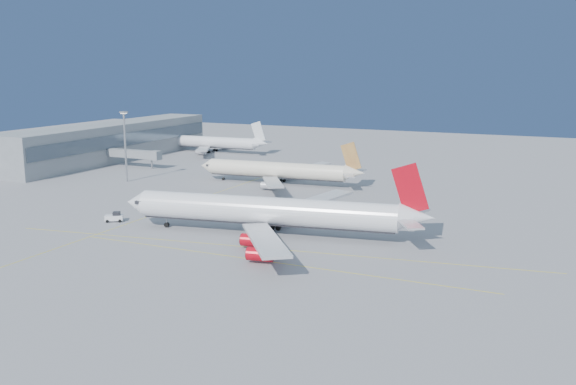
% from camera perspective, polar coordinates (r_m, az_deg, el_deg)
% --- Properties ---
extents(ground, '(500.00, 500.00, 0.00)m').
position_cam_1_polar(ground, '(142.27, -1.15, -4.36)').
color(ground, slate).
rests_on(ground, ground).
extents(terminal, '(18.40, 110.00, 15.00)m').
position_cam_1_polar(terminal, '(273.52, -15.33, 4.39)').
color(terminal, gray).
rests_on(terminal, ground).
extents(jet_bridge, '(23.60, 3.60, 6.90)m').
position_cam_1_polar(jet_bridge, '(250.15, -13.35, 3.34)').
color(jet_bridge, gray).
rests_on(jet_bridge, ground).
extents(taxiway_lines, '(118.86, 140.00, 0.02)m').
position_cam_1_polar(taxiway_lines, '(154.32, -5.06, -3.15)').
color(taxiway_lines, '#DAC80C').
rests_on(taxiway_lines, ground).
extents(airliner_virgin, '(73.13, 65.07, 18.08)m').
position_cam_1_polar(airliner_virgin, '(146.25, -1.44, -1.72)').
color(airliner_virgin, white).
rests_on(airliner_virgin, ground).
extents(airliner_etihad, '(57.23, 52.70, 14.93)m').
position_cam_1_polar(airliner_etihad, '(209.56, -0.75, 1.99)').
color(airliner_etihad, silver).
rests_on(airliner_etihad, ground).
extents(airliner_third, '(54.49, 50.21, 14.62)m').
position_cam_1_polar(airliner_third, '(289.40, -6.75, 4.45)').
color(airliner_third, white).
rests_on(airliner_third, ground).
extents(pushback_tug, '(4.85, 4.26, 2.45)m').
position_cam_1_polar(pushback_tug, '(165.42, -15.16, -2.12)').
color(pushback_tug, white).
rests_on(pushback_tug, ground).
extents(light_mast, '(2.02, 2.02, 23.38)m').
position_cam_1_polar(light_mast, '(219.52, -14.29, 4.50)').
color(light_mast, gray).
rests_on(light_mast, ground).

